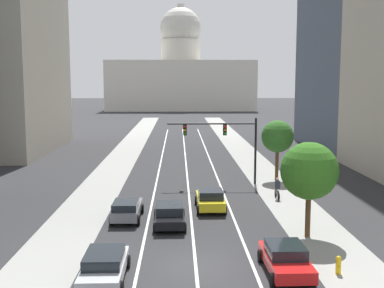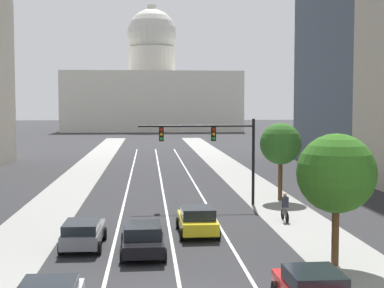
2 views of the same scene
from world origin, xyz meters
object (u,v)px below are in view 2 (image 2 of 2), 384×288
car_yellow (197,220)px  car_gray (83,233)px  cyclist (285,207)px  street_tree_far_right (336,174)px  traffic_signal_mast (216,143)px  capitol_building (152,92)px  car_black (143,238)px  street_tree_near_right (281,144)px

car_yellow → car_gray: bearing=112.3°
car_gray → cyclist: cyclist is taller
cyclist → street_tree_far_right: (-0.08, -9.40, 3.17)m
traffic_signal_mast → capitol_building: bearing=91.7°
traffic_signal_mast → cyclist: traffic_signal_mast is taller
capitol_building → car_gray: (-4.35, -128.31, -9.60)m
car_gray → cyclist: (11.32, 5.48, 0.09)m
car_black → street_tree_far_right: bearing=-109.0°
street_tree_far_right → street_tree_near_right: street_tree_far_right is taller
traffic_signal_mast → car_black: bearing=-111.5°
car_black → capitol_building: bearing=-2.0°
car_yellow → traffic_signal_mast: 9.60m
car_gray → street_tree_near_right: street_tree_near_right is taller
street_tree_near_right → car_black: bearing=-124.8°
car_black → street_tree_far_right: size_ratio=0.83×
traffic_signal_mast → car_gray: bearing=-125.0°
car_yellow → traffic_signal_mast: size_ratio=0.54×
traffic_signal_mast → street_tree_near_right: traffic_signal_mast is taller
capitol_building → street_tree_far_right: (6.90, -132.23, -6.33)m
street_tree_far_right → street_tree_near_right: (1.54, 16.88, 0.11)m
street_tree_far_right → street_tree_near_right: size_ratio=1.02×
capitol_building → cyclist: (6.97, -122.83, -9.51)m
capitol_building → street_tree_far_right: capitol_building is taller
street_tree_near_right → car_yellow: bearing=-123.6°
car_black → street_tree_far_right: (8.34, -2.64, 3.29)m
capitol_building → car_yellow: bearing=-89.3°
car_gray → street_tree_far_right: (11.24, -3.92, 3.27)m
capitol_building → car_black: 129.95m
car_gray → street_tree_far_right: bearing=-108.5°
car_black → traffic_signal_mast: traffic_signal_mast is taller
car_black → car_gray: bearing=64.9°
car_yellow → cyclist: cyclist is taller
street_tree_far_right → street_tree_near_right: 16.95m
car_black → car_gray: (-2.90, 1.28, 0.02)m
capitol_building → car_gray: 128.74m
car_yellow → car_black: bearing=141.5°
car_yellow → street_tree_far_right: bearing=-140.4°
traffic_signal_mast → cyclist: bearing=-58.3°
capitol_building → car_yellow: 126.21m
street_tree_near_right → car_gray: bearing=-134.6°
car_gray → traffic_signal_mast: 14.09m
car_black → traffic_signal_mast: bearing=-22.9°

